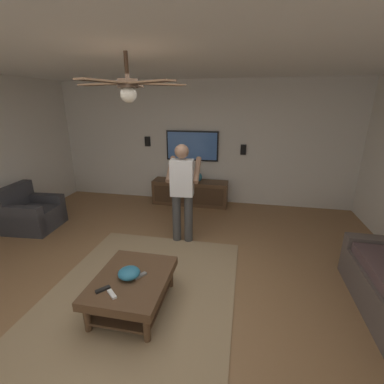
# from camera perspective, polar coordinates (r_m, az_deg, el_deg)

# --- Properties ---
(ground_plane) EXTENTS (8.04, 8.04, 0.00)m
(ground_plane) POSITION_cam_1_polar(r_m,az_deg,el_deg) (3.58, -7.74, -20.39)
(ground_plane) COLOR olive
(wall_back_tv) EXTENTS (0.10, 6.87, 2.72)m
(wall_back_tv) POSITION_cam_1_polar(r_m,az_deg,el_deg) (6.15, 2.11, 10.38)
(wall_back_tv) COLOR silver
(wall_back_tv) RESTS_ON ground
(ceiling_slab) EXTENTS (6.90, 6.87, 0.10)m
(ceiling_slab) POSITION_cam_1_polar(r_m,az_deg,el_deg) (2.83, -10.50, 29.01)
(ceiling_slab) COLOR white
(area_rug) EXTENTS (2.83, 2.26, 0.01)m
(area_rug) POSITION_cam_1_polar(r_m,az_deg,el_deg) (3.56, -10.94, -20.66)
(area_rug) COLOR #9E8460
(area_rug) RESTS_ON ground
(armchair) EXTENTS (0.86, 0.87, 0.82)m
(armchair) POSITION_cam_1_polar(r_m,az_deg,el_deg) (5.77, -31.09, -4.06)
(armchair) COLOR #38383D
(armchair) RESTS_ON ground
(coffee_table) EXTENTS (1.00, 0.80, 0.40)m
(coffee_table) POSITION_cam_1_polar(r_m,az_deg,el_deg) (3.24, -12.65, -18.81)
(coffee_table) COLOR #513823
(coffee_table) RESTS_ON ground
(media_console) EXTENTS (0.45, 1.70, 0.55)m
(media_console) POSITION_cam_1_polar(r_m,az_deg,el_deg) (6.12, -0.41, -0.08)
(media_console) COLOR #513823
(media_console) RESTS_ON ground
(tv) EXTENTS (0.05, 1.19, 0.67)m
(tv) POSITION_cam_1_polar(r_m,az_deg,el_deg) (6.10, 0.04, 9.86)
(tv) COLOR black
(person_standing) EXTENTS (0.56, 0.56, 1.64)m
(person_standing) POSITION_cam_1_polar(r_m,az_deg,el_deg) (4.28, -2.08, 0.84)
(person_standing) COLOR #3F3F3F
(person_standing) RESTS_ON ground
(bowl) EXTENTS (0.24, 0.24, 0.11)m
(bowl) POSITION_cam_1_polar(r_m,az_deg,el_deg) (3.15, -13.33, -16.52)
(bowl) COLOR teal
(bowl) RESTS_ON coffee_table
(remote_white) EXTENTS (0.13, 0.14, 0.02)m
(remote_white) POSITION_cam_1_polar(r_m,az_deg,el_deg) (2.98, -16.78, -20.20)
(remote_white) COLOR white
(remote_white) RESTS_ON coffee_table
(remote_black) EXTENTS (0.14, 0.13, 0.02)m
(remote_black) POSITION_cam_1_polar(r_m,az_deg,el_deg) (3.07, -18.55, -19.16)
(remote_black) COLOR black
(remote_black) RESTS_ON coffee_table
(remote_grey) EXTENTS (0.15, 0.12, 0.02)m
(remote_grey) POSITION_cam_1_polar(r_m,az_deg,el_deg) (3.16, -11.02, -17.17)
(remote_grey) COLOR slate
(remote_grey) RESTS_ON coffee_table
(vase_round) EXTENTS (0.22, 0.22, 0.22)m
(vase_round) POSITION_cam_1_polar(r_m,az_deg,el_deg) (5.94, 1.14, 3.22)
(vase_round) COLOR teal
(vase_round) RESTS_ON media_console
(wall_speaker_left) EXTENTS (0.06, 0.12, 0.22)m
(wall_speaker_left) POSITION_cam_1_polar(r_m,az_deg,el_deg) (6.01, 10.94, 8.90)
(wall_speaker_left) COLOR black
(wall_speaker_right) EXTENTS (0.06, 0.12, 0.22)m
(wall_speaker_right) POSITION_cam_1_polar(r_m,az_deg,el_deg) (6.40, -9.50, 10.64)
(wall_speaker_right) COLOR black
(ceiling_fan) EXTENTS (1.20, 1.14, 0.46)m
(ceiling_fan) POSITION_cam_1_polar(r_m,az_deg,el_deg) (2.83, -13.36, 21.15)
(ceiling_fan) COLOR #4C3828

